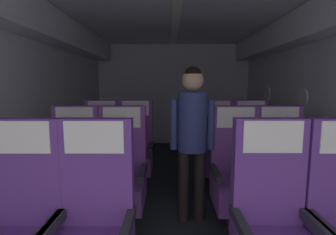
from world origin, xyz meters
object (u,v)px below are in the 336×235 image
at_px(seat_c_right_aisle, 251,151).
at_px(seat_b_left_window, 74,176).
at_px(seat_a_left_aisle, 93,233).
at_px(seat_b_right_window, 236,177).
at_px(seat_b_right_aisle, 281,176).
at_px(seat_c_left_window, 101,151).
at_px(seat_c_right_window, 217,151).
at_px(seat_a_right_window, 275,232).
at_px(seat_b_left_aisle, 121,176).
at_px(flight_attendant, 192,129).
at_px(seat_a_left_window, 18,233).
at_px(seat_c_left_aisle, 135,151).

bearing_deg(seat_c_right_aisle, seat_b_left_window, -154.77).
bearing_deg(seat_a_left_aisle, seat_b_right_window, 40.12).
distance_m(seat_b_right_aisle, seat_b_right_window, 0.44).
height_order(seat_c_left_window, seat_c_right_window, same).
xyz_separation_m(seat_a_right_window, seat_b_left_aisle, (-1.10, 0.92, 0.00)).
distance_m(seat_b_right_aisle, seat_c_right_window, 1.03).
bearing_deg(seat_b_left_aisle, seat_c_right_aisle, 31.33).
height_order(seat_c_right_aisle, flight_attendant, flight_attendant).
distance_m(seat_b_right_window, seat_c_left_window, 1.82).
bearing_deg(seat_a_right_window, seat_c_right_window, 90.06).
distance_m(seat_a_left_window, seat_b_right_aisle, 2.21).
distance_m(seat_a_left_window, seat_c_right_window, 2.44).
xyz_separation_m(seat_b_left_aisle, seat_b_right_window, (1.11, -0.00, 0.00)).
bearing_deg(seat_a_left_aisle, seat_a_right_window, 0.88).
relative_size(seat_b_left_window, flight_attendant, 0.75).
bearing_deg(seat_b_right_aisle, seat_b_left_window, -179.30).
distance_m(seat_a_left_aisle, seat_a_right_window, 1.09).
relative_size(seat_a_left_window, seat_b_left_aisle, 1.00).
bearing_deg(seat_a_left_window, seat_a_left_aisle, 0.36).
bearing_deg(seat_c_right_aisle, seat_b_left_aisle, -148.67).
distance_m(seat_b_left_aisle, seat_b_right_aisle, 1.55).
relative_size(seat_a_left_window, seat_a_left_aisle, 1.00).
bearing_deg(seat_b_right_aisle, seat_b_left_aisle, -179.17).
bearing_deg(seat_b_left_window, flight_attendant, 3.79).
relative_size(seat_c_right_window, flight_attendant, 0.75).
relative_size(seat_b_right_aisle, flight_attendant, 0.75).
distance_m(seat_b_right_aisle, seat_c_left_window, 2.19).
relative_size(seat_b_right_window, seat_c_left_window, 1.00).
relative_size(seat_a_left_window, seat_c_left_aisle, 1.00).
bearing_deg(seat_a_right_window, seat_c_left_aisle, 120.37).
xyz_separation_m(seat_c_left_aisle, seat_c_right_aisle, (1.55, 0.00, 0.00)).
bearing_deg(seat_a_left_window, seat_b_right_aisle, 25.67).
relative_size(seat_a_left_aisle, seat_a_right_window, 1.00).
distance_m(seat_a_right_window, seat_c_left_aisle, 2.16).
height_order(seat_b_right_aisle, flight_attendant, flight_attendant).
relative_size(seat_b_left_window, seat_b_left_aisle, 1.00).
distance_m(seat_b_left_aisle, seat_b_right_window, 1.11).
relative_size(seat_b_left_aisle, seat_b_right_window, 1.00).
relative_size(seat_c_left_window, seat_c_right_window, 1.00).
distance_m(seat_b_left_aisle, seat_c_right_aisle, 1.83).
relative_size(seat_a_left_window, seat_b_right_aisle, 1.00).
relative_size(seat_a_left_window, seat_c_left_window, 1.00).
xyz_separation_m(seat_b_left_window, seat_c_left_window, (0.01, 0.94, 0.00)).
relative_size(seat_c_right_aisle, seat_c_right_window, 1.00).
bearing_deg(seat_a_left_aisle, seat_b_left_aisle, 90.35).
relative_size(seat_b_right_window, seat_c_right_aisle, 1.00).
bearing_deg(seat_c_left_aisle, seat_a_left_window, -103.46).
bearing_deg(seat_b_left_aisle, seat_a_right_window, -39.76).
relative_size(seat_b_left_window, seat_c_right_window, 1.00).
distance_m(seat_a_left_window, seat_b_left_window, 0.93).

